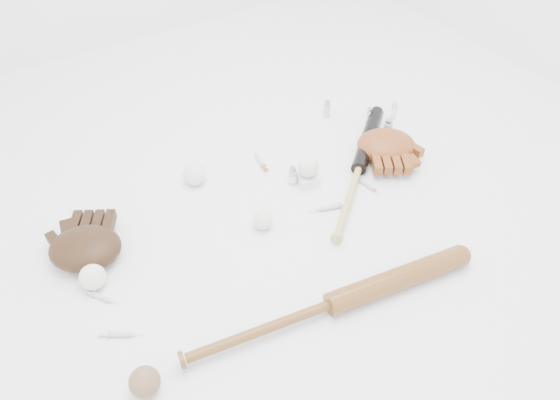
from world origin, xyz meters
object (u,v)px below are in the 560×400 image
bat_wood (332,304)px  glove_dark (85,248)px  pedestal (308,179)px  bat_dark (359,168)px

bat_wood → glove_dark: (-0.54, 0.59, 0.01)m
bat_wood → pedestal: bat_wood is taller
pedestal → bat_wood: bearing=-117.9°
bat_dark → pedestal: 0.20m
bat_dark → pedestal: bat_dark is taller
bat_wood → pedestal: 0.58m
bat_wood → bat_dark: bearing=53.0°
bat_dark → bat_wood: bearing=-175.9°
bat_dark → bat_wood: 0.65m
bat_wood → pedestal: size_ratio=13.49×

